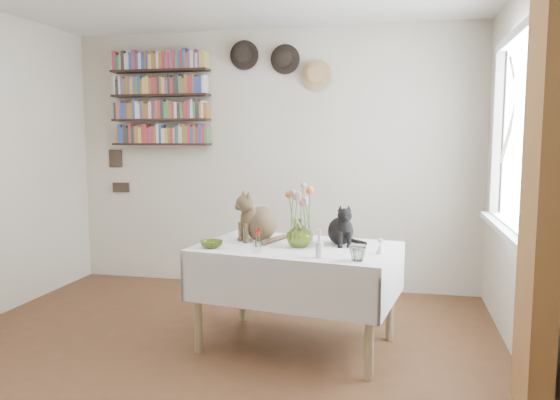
% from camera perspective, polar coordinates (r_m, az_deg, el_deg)
% --- Properties ---
extents(room, '(4.08, 4.58, 2.58)m').
position_cam_1_polar(room, '(3.19, -10.29, 2.50)').
color(room, brown).
rests_on(room, ground).
extents(window, '(0.12, 1.52, 1.32)m').
position_cam_1_polar(window, '(3.81, 23.62, 4.91)').
color(window, white).
rests_on(window, room).
extents(curtain, '(0.12, 0.38, 2.10)m').
position_cam_1_polar(curtain, '(2.92, 25.64, -0.40)').
color(curtain, brown).
rests_on(curtain, room).
extents(dining_table, '(1.47, 1.07, 0.72)m').
position_cam_1_polar(dining_table, '(3.84, 1.79, -7.41)').
color(dining_table, white).
rests_on(dining_table, room).
extents(tabby_cat, '(0.40, 0.40, 0.38)m').
position_cam_1_polar(tabby_cat, '(3.99, -2.00, -1.51)').
color(tabby_cat, brown).
rests_on(tabby_cat, dining_table).
extents(black_cat, '(0.27, 0.30, 0.30)m').
position_cam_1_polar(black_cat, '(3.85, 6.36, -2.44)').
color(black_cat, black).
rests_on(black_cat, dining_table).
extents(flower_vase, '(0.19, 0.19, 0.19)m').
position_cam_1_polar(flower_vase, '(3.74, 2.06, -3.48)').
color(flower_vase, '#99B442').
rests_on(flower_vase, dining_table).
extents(green_bowl, '(0.19, 0.19, 0.05)m').
position_cam_1_polar(green_bowl, '(3.76, -7.16, -4.61)').
color(green_bowl, '#99B442').
rests_on(green_bowl, dining_table).
extents(drinking_glass, '(0.12, 0.12, 0.10)m').
position_cam_1_polar(drinking_glass, '(3.37, 8.10, -5.50)').
color(drinking_glass, white).
rests_on(drinking_glass, dining_table).
extents(candlestick, '(0.05, 0.05, 0.18)m').
position_cam_1_polar(candlestick, '(3.43, 4.13, -5.07)').
color(candlestick, white).
rests_on(candlestick, dining_table).
extents(berry_jar, '(0.05, 0.05, 0.20)m').
position_cam_1_polar(berry_jar, '(3.56, -2.42, -4.16)').
color(berry_jar, white).
rests_on(berry_jar, dining_table).
extents(porcelain_figurine, '(0.06, 0.06, 0.11)m').
position_cam_1_polar(porcelain_figurine, '(3.59, 10.41, -4.85)').
color(porcelain_figurine, white).
rests_on(porcelain_figurine, dining_table).
extents(flower_bouquet, '(0.17, 0.13, 0.39)m').
position_cam_1_polar(flower_bouquet, '(3.72, 2.11, 0.23)').
color(flower_bouquet, '#4C7233').
rests_on(flower_bouquet, flower_vase).
extents(bookshelf_unit, '(1.00, 0.16, 0.91)m').
position_cam_1_polar(bookshelf_unit, '(5.61, -12.37, 10.24)').
color(bookshelf_unit, black).
rests_on(bookshelf_unit, room).
extents(wall_hats, '(0.98, 0.09, 0.48)m').
position_cam_1_polar(wall_hats, '(5.29, 0.12, 14.16)').
color(wall_hats, black).
rests_on(wall_hats, room).
extents(wall_art_plaques, '(0.21, 0.02, 0.44)m').
position_cam_1_polar(wall_art_plaques, '(5.91, -16.59, 2.97)').
color(wall_art_plaques, '#38281E').
rests_on(wall_art_plaques, room).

